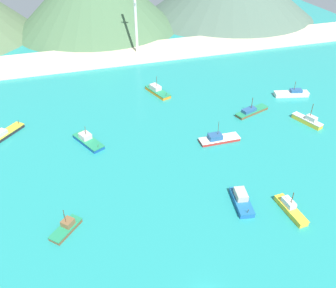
# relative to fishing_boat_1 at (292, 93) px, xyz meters

# --- Properties ---
(ground) EXTENTS (260.00, 280.00, 0.50)m
(ground) POSITION_rel_fishing_boat_1_xyz_m (-52.09, -26.61, -1.09)
(ground) COLOR teal
(fishing_boat_1) EXTENTS (11.13, 5.22, 4.86)m
(fishing_boat_1) POSITION_rel_fishing_boat_1_xyz_m (0.00, 0.00, 0.00)
(fishing_boat_1) COLOR silver
(fishing_boat_1) RESTS_ON ground
(fishing_boat_3) EXTENTS (2.63, 8.71, 4.95)m
(fishing_boat_3) POSITION_rel_fishing_boat_1_xyz_m (-29.01, -43.77, 0.00)
(fishing_boat_3) COLOR gold
(fishing_boat_3) RESTS_ON ground
(fishing_boat_4) EXTENTS (11.39, 6.03, 5.15)m
(fishing_boat_4) POSITION_rel_fishing_boat_1_xyz_m (-17.60, -6.11, -0.14)
(fishing_boat_4) COLOR brown
(fishing_boat_4) RESTS_ON ground
(fishing_boat_5) EXTENTS (6.58, 6.64, 5.18)m
(fishing_boat_5) POSITION_rel_fishing_boat_1_xyz_m (-72.14, -35.53, -0.13)
(fishing_boat_5) COLOR brown
(fishing_boat_5) RESTS_ON ground
(fishing_boat_6) EXTENTS (4.36, 8.63, 2.52)m
(fishing_boat_6) POSITION_rel_fishing_boat_1_xyz_m (-37.27, -38.73, 0.09)
(fishing_boat_6) COLOR #1E5BA8
(fishing_boat_6) RESTS_ON ground
(fishing_boat_8) EXTENTS (9.57, 10.05, 2.10)m
(fishing_boat_8) POSITION_rel_fishing_boat_1_xyz_m (-85.52, 2.29, -0.14)
(fishing_boat_8) COLOR #232328
(fishing_boat_8) RESTS_ON ground
(fishing_boat_9) EXTENTS (4.93, 9.12, 6.31)m
(fishing_boat_9) POSITION_rel_fishing_boat_1_xyz_m (-5.26, -15.79, 0.12)
(fishing_boat_9) COLOR gold
(fishing_boat_9) RESTS_ON ground
(fishing_boat_10) EXTENTS (10.62, 3.36, 5.96)m
(fishing_boat_10) POSITION_rel_fishing_boat_1_xyz_m (-32.61, -16.50, -0.09)
(fishing_boat_10) COLOR red
(fishing_boat_10) RESTS_ON ground
(fishing_boat_11) EXTENTS (6.34, 10.86, 5.75)m
(fishing_boat_11) POSITION_rel_fishing_boat_1_xyz_m (-40.35, 14.30, 0.03)
(fishing_boat_11) COLOR orange
(fishing_boat_11) RESTS_ON ground
(fishing_boat_12) EXTENTS (7.38, 10.50, 4.72)m
(fishing_boat_12) POSITION_rel_fishing_boat_1_xyz_m (-64.91, -7.39, -0.06)
(fishing_boat_12) COLOR #14478C
(fishing_boat_12) RESTS_ON ground
(beach_strip) EXTENTS (247.00, 21.12, 1.20)m
(beach_strip) POSITION_rel_fishing_boat_1_xyz_m (-52.09, 49.99, -0.24)
(beach_strip) COLOR beige
(beach_strip) RESTS_ON ground
(radio_tower) EXTENTS (3.24, 2.59, 32.43)m
(radio_tower) POSITION_rel_fishing_boat_1_xyz_m (-38.71, 49.44, 15.70)
(radio_tower) COLOR silver
(radio_tower) RESTS_ON ground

